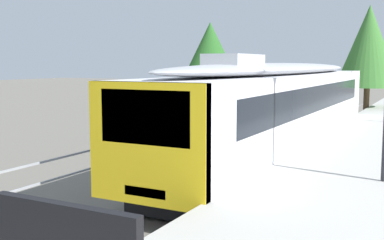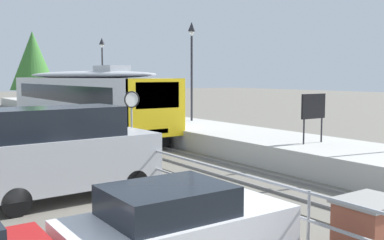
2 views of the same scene
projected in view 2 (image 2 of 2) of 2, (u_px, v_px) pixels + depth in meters
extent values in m
plane|color=#6B665B|center=(37.00, 138.00, 24.01)|extent=(160.00, 160.00, 0.00)
cube|color=#6B665B|center=(90.00, 134.00, 25.71)|extent=(3.20, 60.00, 0.06)
cube|color=slate|center=(77.00, 133.00, 25.29)|extent=(0.08, 60.00, 0.08)
cube|color=slate|center=(101.00, 132.00, 26.11)|extent=(0.08, 60.00, 0.08)
cube|color=silver|center=(79.00, 99.00, 26.80)|extent=(2.80, 18.81, 2.55)
cube|color=yellow|center=(157.00, 108.00, 19.17)|extent=(2.80, 0.24, 2.55)
cube|color=black|center=(158.00, 95.00, 19.05)|extent=(2.13, 0.08, 1.12)
cube|color=black|center=(79.00, 92.00, 26.76)|extent=(2.82, 15.80, 0.92)
ellipsoid|color=#B2B5BA|center=(78.00, 75.00, 26.65)|extent=(2.69, 18.05, 0.44)
cube|color=#B2B5BA|center=(111.00, 69.00, 22.77)|extent=(1.10, 2.20, 0.36)
cube|color=#EAE5C6|center=(158.00, 131.00, 19.21)|extent=(1.00, 0.10, 0.20)
cube|color=black|center=(133.00, 138.00, 21.21)|extent=(2.24, 3.20, 0.55)
cube|color=black|center=(45.00, 116.00, 32.69)|extent=(2.24, 3.20, 0.55)
cube|color=#B7B5AD|center=(140.00, 123.00, 27.50)|extent=(3.90, 60.00, 0.90)
cylinder|color=#232328|center=(192.00, 79.00, 24.30)|extent=(0.12, 0.12, 4.60)
pyramid|color=#232328|center=(192.00, 27.00, 24.03)|extent=(0.34, 0.34, 0.50)
sphere|color=silver|center=(192.00, 33.00, 24.06)|extent=(0.24, 0.24, 0.24)
cylinder|color=#232328|center=(103.00, 78.00, 34.19)|extent=(0.12, 0.12, 4.60)
pyramid|color=#232328|center=(102.00, 41.00, 33.92)|extent=(0.34, 0.34, 0.50)
sphere|color=silver|center=(102.00, 45.00, 33.95)|extent=(0.24, 0.24, 0.24)
cylinder|color=#232328|center=(304.00, 132.00, 15.94)|extent=(0.06, 0.06, 0.90)
cylinder|color=#232328|center=(321.00, 130.00, 16.49)|extent=(0.06, 0.06, 0.90)
cube|color=black|center=(313.00, 106.00, 16.13)|extent=(1.20, 0.08, 0.90)
cylinder|color=#9EA0A5|center=(132.00, 138.00, 16.21)|extent=(0.07, 0.07, 2.20)
cylinder|color=white|center=(132.00, 99.00, 16.06)|extent=(0.60, 0.03, 0.60)
torus|color=black|center=(132.00, 99.00, 16.05)|extent=(0.61, 0.05, 0.61)
cube|color=brown|center=(370.00, 232.00, 8.08)|extent=(1.10, 0.90, 1.05)
cube|color=gray|center=(371.00, 201.00, 8.02)|extent=(1.21, 0.99, 0.08)
cube|color=#9EA0A5|center=(107.00, 138.00, 15.53)|extent=(0.05, 36.00, 0.05)
cube|color=#9EA0A5|center=(107.00, 152.00, 15.58)|extent=(0.05, 36.00, 0.05)
cylinder|color=#9EA0A5|center=(308.00, 224.00, 8.21)|extent=(0.06, 0.06, 1.25)
cylinder|color=#9EA0A5|center=(108.00, 154.00, 15.59)|extent=(0.06, 0.06, 1.25)
cylinder|color=#9EA0A5|center=(36.00, 129.00, 22.97)|extent=(0.06, 0.06, 1.25)
cube|color=white|center=(180.00, 233.00, 7.57)|extent=(4.01, 1.78, 0.72)
cube|color=black|center=(167.00, 201.00, 7.37)|extent=(2.01, 1.56, 0.50)
cylinder|color=black|center=(213.00, 226.00, 9.00)|extent=(0.62, 0.20, 0.62)
cube|color=#B7BABF|center=(67.00, 161.00, 12.16)|extent=(4.97, 2.13, 1.35)
cube|color=black|center=(55.00, 122.00, 11.88)|extent=(3.46, 1.84, 0.80)
cylinder|color=black|center=(108.00, 172.00, 13.87)|extent=(0.73, 0.27, 0.72)
cylinder|color=black|center=(135.00, 183.00, 12.51)|extent=(0.73, 0.27, 0.72)
cylinder|color=black|center=(16.00, 202.00, 10.58)|extent=(0.73, 0.27, 0.72)
cylinder|color=brown|center=(34.00, 102.00, 39.14)|extent=(0.36, 0.36, 2.16)
cone|color=#38702D|center=(33.00, 61.00, 38.78)|extent=(3.93, 3.93, 5.08)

